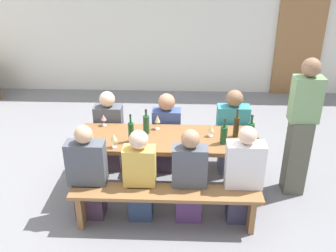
# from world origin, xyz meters

# --- Properties ---
(ground_plane) EXTENTS (24.00, 24.00, 0.00)m
(ground_plane) POSITION_xyz_m (0.00, 0.00, 0.00)
(ground_plane) COLOR slate
(back_wall) EXTENTS (14.00, 0.20, 3.20)m
(back_wall) POSITION_xyz_m (0.00, 3.62, 1.60)
(back_wall) COLOR silver
(back_wall) RESTS_ON ground
(wooden_door) EXTENTS (0.90, 0.06, 2.10)m
(wooden_door) POSITION_xyz_m (2.41, 3.48, 1.05)
(wooden_door) COLOR olive
(wooden_door) RESTS_ON ground
(tasting_table) EXTENTS (2.14, 0.71, 0.75)m
(tasting_table) POSITION_xyz_m (0.00, 0.00, 0.67)
(tasting_table) COLOR brown
(tasting_table) RESTS_ON ground
(bench_near) EXTENTS (2.04, 0.30, 0.45)m
(bench_near) POSITION_xyz_m (0.00, -0.65, 0.36)
(bench_near) COLOR olive
(bench_near) RESTS_ON ground
(bench_far) EXTENTS (2.04, 0.30, 0.45)m
(bench_far) POSITION_xyz_m (0.00, 0.65, 0.36)
(bench_far) COLOR olive
(bench_far) RESTS_ON ground
(wine_bottle_0) EXTENTS (0.07, 0.07, 0.35)m
(wine_bottle_0) POSITION_xyz_m (0.80, 0.06, 0.88)
(wine_bottle_0) COLOR #332814
(wine_bottle_0) RESTS_ON tasting_table
(wine_bottle_1) EXTENTS (0.07, 0.07, 0.31)m
(wine_bottle_1) POSITION_xyz_m (-0.26, 0.10, 0.87)
(wine_bottle_1) COLOR #234C2D
(wine_bottle_1) RESTS_ON tasting_table
(wine_bottle_2) EXTENTS (0.08, 0.08, 0.31)m
(wine_bottle_2) POSITION_xyz_m (0.64, -0.12, 0.86)
(wine_bottle_2) COLOR #194723
(wine_bottle_2) RESTS_ON tasting_table
(wine_bottle_3) EXTENTS (0.06, 0.06, 0.34)m
(wine_bottle_3) POSITION_xyz_m (-0.42, -0.11, 0.88)
(wine_bottle_3) COLOR #194723
(wine_bottle_3) RESTS_ON tasting_table
(wine_bottle_4) EXTENTS (0.08, 0.08, 0.33)m
(wine_bottle_4) POSITION_xyz_m (0.94, -0.06, 0.87)
(wine_bottle_4) COLOR #194723
(wine_bottle_4) RESTS_ON tasting_table
(wine_glass_0) EXTENTS (0.07, 0.07, 0.16)m
(wine_glass_0) POSITION_xyz_m (0.50, 0.05, 0.86)
(wine_glass_0) COLOR silver
(wine_glass_0) RESTS_ON tasting_table
(wine_glass_1) EXTENTS (0.07, 0.07, 0.17)m
(wine_glass_1) POSITION_xyz_m (-0.87, -0.20, 0.87)
(wine_glass_1) COLOR silver
(wine_glass_1) RESTS_ON tasting_table
(wine_glass_2) EXTENTS (0.08, 0.08, 0.17)m
(wine_glass_2) POSITION_xyz_m (-0.59, -0.26, 0.87)
(wine_glass_2) COLOR silver
(wine_glass_2) RESTS_ON tasting_table
(wine_glass_3) EXTENTS (0.07, 0.07, 0.15)m
(wine_glass_3) POSITION_xyz_m (-0.81, 0.29, 0.85)
(wine_glass_3) COLOR silver
(wine_glass_3) RESTS_ON tasting_table
(wine_glass_4) EXTENTS (0.07, 0.07, 0.19)m
(wine_glass_4) POSITION_xyz_m (-0.14, 0.22, 0.88)
(wine_glass_4) COLOR silver
(wine_glass_4) RESTS_ON tasting_table
(seated_guest_near_0) EXTENTS (0.42, 0.24, 1.13)m
(seated_guest_near_0) POSITION_xyz_m (-0.86, -0.50, 0.53)
(seated_guest_near_0) COLOR #422C41
(seated_guest_near_0) RESTS_ON ground
(seated_guest_near_1) EXTENTS (0.34, 0.24, 1.09)m
(seated_guest_near_1) POSITION_xyz_m (-0.28, -0.50, 0.52)
(seated_guest_near_1) COLOR navy
(seated_guest_near_1) RESTS_ON ground
(seated_guest_near_2) EXTENTS (0.37, 0.24, 1.10)m
(seated_guest_near_2) POSITION_xyz_m (0.25, -0.50, 0.52)
(seated_guest_near_2) COLOR #533262
(seated_guest_near_2) RESTS_ON ground
(seated_guest_near_3) EXTENTS (0.40, 0.24, 1.15)m
(seated_guest_near_3) POSITION_xyz_m (0.83, -0.50, 0.54)
(seated_guest_near_3) COLOR #36344F
(seated_guest_near_3) RESTS_ON ground
(seated_guest_far_0) EXTENTS (0.36, 0.24, 1.12)m
(seated_guest_far_0) POSITION_xyz_m (-0.80, 0.50, 0.53)
(seated_guest_far_0) COLOR #473241
(seated_guest_far_0) RESTS_ON ground
(seated_guest_far_1) EXTENTS (0.37, 0.24, 1.10)m
(seated_guest_far_1) POSITION_xyz_m (-0.04, 0.50, 0.53)
(seated_guest_far_1) COLOR #433246
(seated_guest_far_1) RESTS_ON ground
(seated_guest_far_2) EXTENTS (0.41, 0.24, 1.16)m
(seated_guest_far_2) POSITION_xyz_m (0.82, 0.50, 0.55)
(seated_guest_far_2) COLOR #555771
(seated_guest_far_2) RESTS_ON ground
(standing_host) EXTENTS (0.33, 0.24, 1.71)m
(standing_host) POSITION_xyz_m (1.55, 0.07, 0.84)
(standing_host) COLOR #545445
(standing_host) RESTS_ON ground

